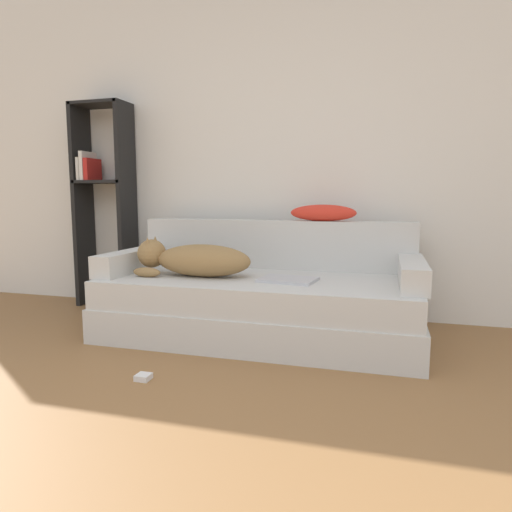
{
  "coord_description": "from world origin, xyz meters",
  "views": [
    {
      "loc": [
        0.72,
        -0.59,
        0.91
      ],
      "look_at": [
        -0.06,
        2.14,
        0.55
      ],
      "focal_mm": 32.0,
      "sensor_mm": 36.0,
      "label": 1
    }
  ],
  "objects_px": {
    "bookshelf": "(103,194)",
    "laptop": "(288,280)",
    "power_adapter": "(143,377)",
    "dog": "(193,259)",
    "couch": "(260,307)",
    "throw_pillow": "(323,213)"
  },
  "relations": [
    {
      "from": "laptop",
      "to": "couch",
      "type": "bearing_deg",
      "value": 163.75
    },
    {
      "from": "couch",
      "to": "laptop",
      "type": "relative_size",
      "value": 5.51
    },
    {
      "from": "couch",
      "to": "dog",
      "type": "xyz_separation_m",
      "value": [
        -0.43,
        -0.08,
        0.31
      ]
    },
    {
      "from": "power_adapter",
      "to": "throw_pillow",
      "type": "bearing_deg",
      "value": 60.17
    },
    {
      "from": "throw_pillow",
      "to": "power_adapter",
      "type": "bearing_deg",
      "value": -119.83
    },
    {
      "from": "laptop",
      "to": "bookshelf",
      "type": "height_order",
      "value": "bookshelf"
    },
    {
      "from": "laptop",
      "to": "bookshelf",
      "type": "distance_m",
      "value": 1.88
    },
    {
      "from": "dog",
      "to": "power_adapter",
      "type": "height_order",
      "value": "dog"
    },
    {
      "from": "dog",
      "to": "power_adapter",
      "type": "distance_m",
      "value": 0.93
    },
    {
      "from": "bookshelf",
      "to": "power_adapter",
      "type": "distance_m",
      "value": 2.0
    },
    {
      "from": "couch",
      "to": "dog",
      "type": "height_order",
      "value": "dog"
    },
    {
      "from": "throw_pillow",
      "to": "power_adapter",
      "type": "relative_size",
      "value": 6.48
    },
    {
      "from": "couch",
      "to": "power_adapter",
      "type": "relative_size",
      "value": 28.46
    },
    {
      "from": "laptop",
      "to": "power_adapter",
      "type": "bearing_deg",
      "value": -118.76
    },
    {
      "from": "throw_pillow",
      "to": "bookshelf",
      "type": "xyz_separation_m",
      "value": [
        -1.85,
        0.12,
        0.13
      ]
    },
    {
      "from": "couch",
      "to": "bookshelf",
      "type": "xyz_separation_m",
      "value": [
        -1.5,
        0.5,
        0.74
      ]
    },
    {
      "from": "laptop",
      "to": "power_adapter",
      "type": "distance_m",
      "value": 1.04
    },
    {
      "from": "dog",
      "to": "laptop",
      "type": "xyz_separation_m",
      "value": [
        0.64,
        -0.01,
        -0.1
      ]
    },
    {
      "from": "laptop",
      "to": "throw_pillow",
      "type": "distance_m",
      "value": 0.64
    },
    {
      "from": "couch",
      "to": "bookshelf",
      "type": "bearing_deg",
      "value": 161.39
    },
    {
      "from": "bookshelf",
      "to": "laptop",
      "type": "bearing_deg",
      "value": -19.25
    },
    {
      "from": "couch",
      "to": "throw_pillow",
      "type": "xyz_separation_m",
      "value": [
        0.35,
        0.39,
        0.61
      ]
    }
  ]
}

